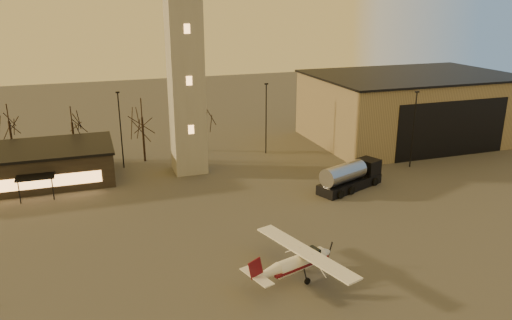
# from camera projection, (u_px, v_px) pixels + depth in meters

# --- Properties ---
(ground) EXTENTS (220.00, 220.00, 0.00)m
(ground) POSITION_uv_depth(u_px,v_px,m) (271.00, 293.00, 37.85)
(ground) COLOR #3D3B39
(ground) RESTS_ON ground
(control_tower) EXTENTS (6.80, 6.80, 32.60)m
(control_tower) POSITION_uv_depth(u_px,v_px,m) (184.00, 42.00, 59.79)
(control_tower) COLOR gray
(control_tower) RESTS_ON ground
(hangar) EXTENTS (30.60, 20.60, 10.30)m
(hangar) POSITION_uv_depth(u_px,v_px,m) (410.00, 107.00, 77.94)
(hangar) COLOR #938460
(hangar) RESTS_ON ground
(terminal) EXTENTS (25.40, 12.20, 4.30)m
(terminal) POSITION_uv_depth(u_px,v_px,m) (3.00, 168.00, 59.15)
(terminal) COLOR black
(terminal) RESTS_ON ground
(light_poles) EXTENTS (58.50, 12.25, 10.14)m
(light_poles) POSITION_uv_depth(u_px,v_px,m) (190.00, 128.00, 64.22)
(light_poles) COLOR black
(light_poles) RESTS_ON ground
(tree_row) EXTENTS (37.20, 9.20, 8.80)m
(tree_row) POSITION_uv_depth(u_px,v_px,m) (74.00, 119.00, 67.00)
(tree_row) COLOR black
(tree_row) RESTS_ON ground
(cessna_front) EXTENTS (8.87, 10.96, 3.05)m
(cessna_front) POSITION_uv_depth(u_px,v_px,m) (301.00, 264.00, 39.97)
(cessna_front) COLOR white
(cessna_front) RESTS_ON ground
(fuel_truck) EXTENTS (9.20, 5.60, 3.30)m
(fuel_truck) POSITION_uv_depth(u_px,v_px,m) (350.00, 178.00, 58.28)
(fuel_truck) COLOR black
(fuel_truck) RESTS_ON ground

